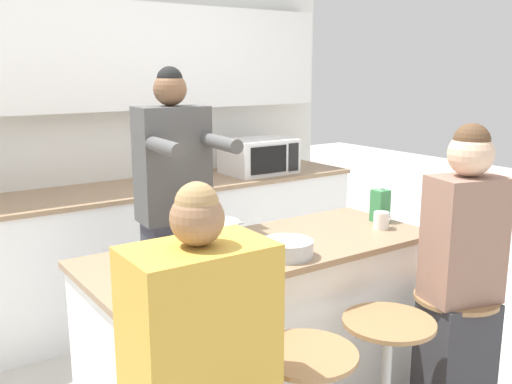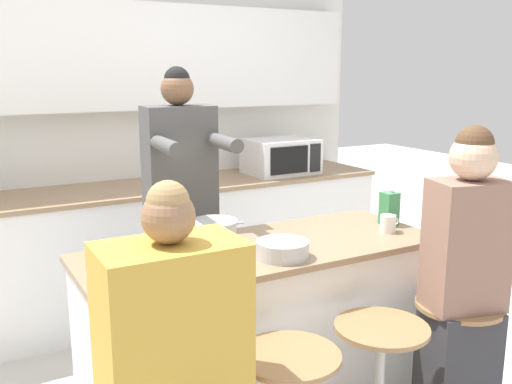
{
  "view_description": "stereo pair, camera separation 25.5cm",
  "coord_description": "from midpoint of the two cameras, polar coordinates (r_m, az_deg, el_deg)",
  "views": [
    {
      "loc": [
        -1.51,
        -2.1,
        1.74
      ],
      "look_at": [
        0.0,
        0.07,
        1.17
      ],
      "focal_mm": 40.0,
      "sensor_mm": 36.0,
      "label": 1
    },
    {
      "loc": [
        -1.29,
        -2.24,
        1.74
      ],
      "look_at": [
        0.0,
        0.07,
        1.17
      ],
      "focal_mm": 40.0,
      "sensor_mm": 36.0,
      "label": 2
    }
  ],
  "objects": [
    {
      "name": "juice_carton",
      "position": [
        3.17,
        10.02,
        -1.34
      ],
      "size": [
        0.08,
        0.08,
        0.19
      ],
      "color": "#38844C",
      "rests_on": "kitchen_island"
    },
    {
      "name": "banana_bunch",
      "position": [
        2.36,
        -11.9,
        -7.94
      ],
      "size": [
        0.14,
        0.1,
        0.05
      ],
      "color": "yellow",
      "rests_on": "kitchen_island"
    },
    {
      "name": "coffee_cup_near",
      "position": [
        3.03,
        10.1,
        -2.84
      ],
      "size": [
        0.11,
        0.08,
        0.09
      ],
      "color": "white",
      "rests_on": "kitchen_island"
    },
    {
      "name": "cooking_pot",
      "position": [
        2.66,
        -6.78,
        -4.35
      ],
      "size": [
        0.31,
        0.22,
        0.13
      ],
      "color": "#B7BABC",
      "rests_on": "kitchen_island"
    },
    {
      "name": "person_seated_near",
      "position": [
        2.79,
        17.2,
        -9.98
      ],
      "size": [
        0.37,
        0.33,
        1.51
      ],
      "rotation": [
        0.0,
        0.0,
        -0.27
      ],
      "color": "#333338",
      "rests_on": "ground_plane"
    },
    {
      "name": "microwave",
      "position": [
        4.48,
        -1.34,
        3.61
      ],
      "size": [
        0.53,
        0.4,
        0.27
      ],
      "color": "white",
      "rests_on": "back_counter"
    },
    {
      "name": "kitchen_island",
      "position": [
        2.88,
        -1.82,
        -14.07
      ],
      "size": [
        1.74,
        0.68,
        0.92
      ],
      "color": "black",
      "rests_on": "ground_plane"
    },
    {
      "name": "bar_stool_rightmost",
      "position": [
        2.95,
        16.64,
        -15.39
      ],
      "size": [
        0.39,
        0.39,
        0.7
      ],
      "color": "#997047",
      "rests_on": "ground_plane"
    },
    {
      "name": "wall_back",
      "position": [
        4.29,
        -15.94,
        9.11
      ],
      "size": [
        3.77,
        0.22,
        2.7
      ],
      "color": "silver",
      "rests_on": "ground_plane"
    },
    {
      "name": "person_cooking",
      "position": [
        3.11,
        -10.44,
        -4.16
      ],
      "size": [
        0.4,
        0.58,
        1.75
      ],
      "rotation": [
        0.0,
        0.0,
        -0.08
      ],
      "color": "#383842",
      "rests_on": "ground_plane"
    },
    {
      "name": "back_counter",
      "position": [
        4.18,
        -13.64,
        -5.84
      ],
      "size": [
        3.5,
        0.67,
        0.94
      ],
      "color": "white",
      "rests_on": "ground_plane"
    },
    {
      "name": "fruit_bowl",
      "position": [
        2.55,
        0.26,
        -5.71
      ],
      "size": [
        0.24,
        0.24,
        0.08
      ],
      "color": "#B7BABC",
      "rests_on": "kitchen_island"
    }
  ]
}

